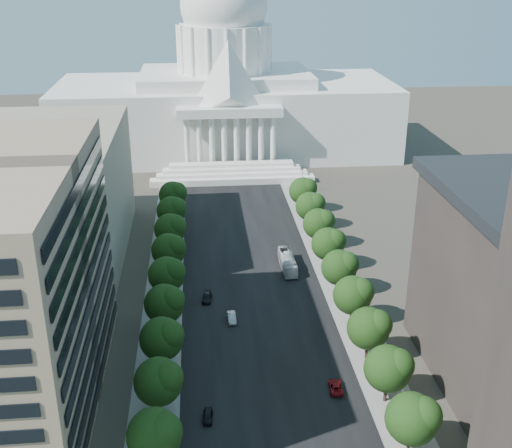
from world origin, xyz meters
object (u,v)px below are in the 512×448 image
object	(u,v)px
car_dark_b	(207,298)
car_silver	(232,318)
city_bus	(287,262)
car_dark_a	(208,416)
car_red	(336,387)

from	to	relation	value
car_dark_b	car_silver	bearing A→B (deg)	-55.29
car_dark_b	city_bus	size ratio (longest dim) A/B	0.38
car_silver	city_bus	xyz separation A→B (m)	(14.09, 21.78, 0.98)
car_dark_a	city_bus	world-z (taller)	city_bus
car_silver	city_bus	world-z (taller)	city_bus
car_dark_a	city_bus	distance (m)	54.29
city_bus	car_dark_b	bearing A→B (deg)	-145.91
car_dark_a	city_bus	size ratio (longest dim) A/B	0.31
car_red	car_dark_b	distance (m)	38.07
car_dark_a	car_red	world-z (taller)	car_red
car_dark_a	city_bus	bearing A→B (deg)	73.09
car_silver	car_dark_b	bearing A→B (deg)	116.47
car_dark_a	car_silver	size ratio (longest dim) A/B	0.85
city_bus	car_silver	bearing A→B (deg)	-123.91
car_dark_a	car_red	bearing A→B (deg)	18.39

